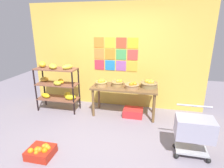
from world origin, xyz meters
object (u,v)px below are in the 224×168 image
banana_shelf_unit (56,83)px  orange_crate_foreground (41,151)px  fruit_basket_left (101,83)px  fruit_basket_right (149,84)px  fruit_basket_back_left (118,83)px  display_table (124,91)px  fruit_basket_back_right (132,86)px  produce_crate_under_table (133,112)px  shopping_cart (194,130)px

banana_shelf_unit → orange_crate_foreground: size_ratio=2.99×
fruit_basket_left → fruit_basket_right: bearing=7.8°
fruit_basket_right → fruit_basket_back_left: fruit_basket_right is taller
fruit_basket_right → display_table: bearing=-170.5°
fruit_basket_right → fruit_basket_left: (-1.09, -0.15, 0.01)m
fruit_basket_back_left → fruit_basket_left: bearing=-167.3°
fruit_basket_back_left → fruit_basket_left: (-0.37, -0.08, 0.02)m
banana_shelf_unit → display_table: (1.67, 0.09, -0.11)m
fruit_basket_back_right → produce_crate_under_table: (0.04, 0.06, -0.69)m
display_table → fruit_basket_back_left: 0.23m
display_table → banana_shelf_unit: bearing=-177.0°
fruit_basket_right → produce_crate_under_table: (-0.33, -0.13, -0.69)m
display_table → shopping_cart: shopping_cart is taller
banana_shelf_unit → fruit_basket_left: banana_shelf_unit is taller
display_table → fruit_basket_right: fruit_basket_right is taller
orange_crate_foreground → shopping_cart: bearing=13.5°
display_table → orange_crate_foreground: size_ratio=3.71×
banana_shelf_unit → produce_crate_under_table: size_ratio=2.71×
shopping_cart → produce_crate_under_table: bearing=133.0°
fruit_basket_right → produce_crate_under_table: fruit_basket_right is taller
produce_crate_under_table → shopping_cart: 1.65m
display_table → fruit_basket_right: (0.55, 0.09, 0.17)m
display_table → fruit_basket_back_left: fruit_basket_back_left is taller
fruit_basket_back_right → shopping_cart: fruit_basket_back_right is taller
display_table → produce_crate_under_table: display_table is taller
banana_shelf_unit → shopping_cart: bearing=-20.5°
banana_shelf_unit → fruit_basket_back_right: 1.86m
fruit_basket_back_right → fruit_basket_left: bearing=177.4°
fruit_basket_back_left → fruit_basket_back_right: (0.35, -0.12, 0.00)m
fruit_basket_left → banana_shelf_unit: bearing=-178.4°
fruit_basket_back_left → orange_crate_foreground: size_ratio=0.73×
banana_shelf_unit → fruit_basket_left: bearing=1.6°
banana_shelf_unit → fruit_basket_back_left: banana_shelf_unit is taller
fruit_basket_left → fruit_basket_back_right: bearing=-2.6°
display_table → shopping_cart: size_ratio=1.85×
produce_crate_under_table → shopping_cart: bearing=-47.0°
fruit_basket_back_left → shopping_cart: 1.95m
display_table → orange_crate_foreground: bearing=-121.3°
fruit_basket_back_left → banana_shelf_unit: bearing=-175.6°
display_table → fruit_basket_left: bearing=-174.0°
produce_crate_under_table → shopping_cart: shopping_cart is taller
fruit_basket_back_left → orange_crate_foreground: 2.14m
fruit_basket_right → produce_crate_under_table: size_ratio=0.88×
fruit_basket_right → orange_crate_foreground: size_ratio=0.98×
fruit_basket_back_left → orange_crate_foreground: fruit_basket_back_left is taller
orange_crate_foreground → fruit_basket_back_right: bearing=53.1°
fruit_basket_left → fruit_basket_back_right: size_ratio=0.88×
fruit_basket_back_right → orange_crate_foreground: size_ratio=0.81×
display_table → produce_crate_under_table: 0.57m
fruit_basket_left → orange_crate_foreground: fruit_basket_left is taller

